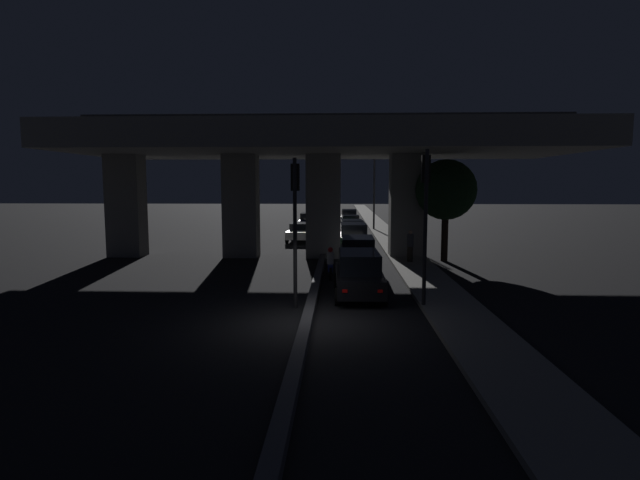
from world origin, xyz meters
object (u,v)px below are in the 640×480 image
car_grey_fifth (351,223)px  traffic_light_left_of_median (295,207)px  traffic_light_right_of_median (425,202)px  pedestrian_on_sidewalk (410,246)px  motorcycle_black_filtering_mid (338,244)px  motorcycle_blue_filtering_near (330,265)px  car_silver_sixth (349,217)px  street_lamp (371,178)px  car_black_lead (359,273)px  car_dark_blue_second_oncoming (310,221)px  car_dark_green_fourth (352,229)px  car_silver_second (358,253)px  car_dark_green_third (353,236)px  car_white_lead_oncoming (301,232)px

car_grey_fifth → traffic_light_left_of_median: bearing=173.7°
traffic_light_right_of_median → pedestrian_on_sidewalk: bearing=84.8°
traffic_light_right_of_median → motorcycle_black_filtering_mid: 15.01m
motorcycle_blue_filtering_near → motorcycle_black_filtering_mid: motorcycle_blue_filtering_near is taller
motorcycle_black_filtering_mid → car_silver_sixth: bearing=-7.0°
motorcycle_blue_filtering_near → pedestrian_on_sidewalk: 6.11m
traffic_light_left_of_median → motorcycle_black_filtering_mid: size_ratio=2.92×
street_lamp → motorcycle_blue_filtering_near: 25.57m
car_black_lead → car_dark_blue_second_oncoming: car_black_lead is taller
car_dark_green_fourth → pedestrian_on_sidewalk: pedestrian_on_sidewalk is taller
car_dark_green_fourth → car_grey_fifth: 8.41m
car_black_lead → car_dark_green_fourth: 20.44m
car_black_lead → motorcycle_blue_filtering_near: 3.96m
motorcycle_black_filtering_mid → car_silver_second: bearing=-174.8°
car_black_lead → car_dark_green_third: bearing=-1.8°
car_silver_sixth → car_white_lead_oncoming: car_silver_sixth is taller
car_silver_sixth → motorcycle_black_filtering_mid: car_silver_sixth is taller
car_black_lead → car_grey_fifth: 28.85m
car_silver_second → car_dark_green_third: 7.74m
car_grey_fifth → motorcycle_black_filtering_mid: car_grey_fifth is taller
car_dark_green_third → car_white_lead_oncoming: car_dark_green_third is taller
traffic_light_left_of_median → car_silver_second: bearing=72.7°
car_grey_fifth → car_dark_blue_second_oncoming: 3.99m
traffic_light_right_of_median → car_black_lead: traffic_light_right_of_median is taller
car_dark_green_fourth → car_white_lead_oncoming: car_dark_green_fourth is taller
street_lamp → car_dark_blue_second_oncoming: bearing=-175.8°
car_dark_green_third → car_dark_green_fourth: 6.56m
car_dark_green_fourth → pedestrian_on_sidewalk: 12.74m
street_lamp → car_silver_second: (-2.04, -22.58, -4.15)m
car_dark_blue_second_oncoming → motorcycle_blue_filtering_near: 24.65m
car_dark_green_fourth → car_silver_sixth: 15.86m
traffic_light_left_of_median → pedestrian_on_sidewalk: 11.66m
street_lamp → traffic_light_right_of_median: bearing=-90.0°
car_silver_second → pedestrian_on_sidewalk: (2.96, 1.91, 0.15)m
motorcycle_black_filtering_mid → car_white_lead_oncoming: bearing=19.4°
car_silver_second → motorcycle_black_filtering_mid: bearing=10.1°
car_dark_blue_second_oncoming → car_black_lead: bearing=7.3°
car_white_lead_oncoming → car_dark_green_fourth: bearing=111.2°
traffic_light_right_of_median → motorcycle_blue_filtering_near: traffic_light_right_of_median is taller
car_dark_green_third → pedestrian_on_sidewalk: bearing=-154.2°
car_silver_sixth → car_dark_blue_second_oncoming: (-3.95, -8.01, 0.05)m
traffic_light_left_of_median → car_white_lead_oncoming: 21.26m
car_white_lead_oncoming → car_dark_green_third: bearing=39.8°
street_lamp → pedestrian_on_sidewalk: street_lamp is taller
motorcycle_blue_filtering_near → car_silver_sixth: bearing=-4.8°
car_dark_blue_second_oncoming → motorcycle_blue_filtering_near: car_dark_blue_second_oncoming is taller
car_silver_second → pedestrian_on_sidewalk: size_ratio=2.69×
car_silver_second → car_dark_green_fourth: size_ratio=1.10×
car_dark_blue_second_oncoming → pedestrian_on_sidewalk: pedestrian_on_sidewalk is taller
car_grey_fifth → motorcycle_blue_filtering_near: 25.13m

